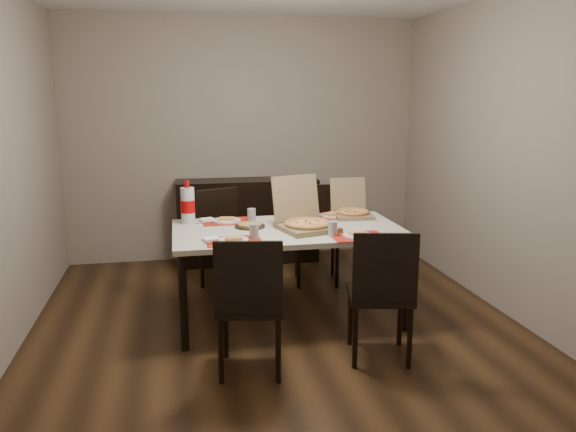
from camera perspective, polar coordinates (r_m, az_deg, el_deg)
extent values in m
cube|color=#3D2713|center=(4.54, -1.11, -11.06)|extent=(3.80, 4.00, 0.02)
cube|color=gray|center=(6.18, -4.52, 7.68)|extent=(3.80, 0.02, 2.60)
cube|color=gray|center=(4.30, -27.19, 4.38)|extent=(0.02, 4.00, 2.60)
cube|color=gray|center=(4.91, 21.43, 5.71)|extent=(0.02, 4.00, 2.60)
cube|color=black|center=(6.08, -4.12, -0.49)|extent=(1.50, 0.40, 0.90)
cube|color=beige|center=(4.45, 0.00, -1.51)|extent=(1.80, 1.00, 0.04)
cylinder|color=black|center=(4.06, -10.58, -8.65)|extent=(0.06, 0.06, 0.71)
cylinder|color=black|center=(4.40, 12.05, -7.06)|extent=(0.06, 0.06, 0.71)
cylinder|color=black|center=(4.89, -10.77, -5.01)|extent=(0.06, 0.06, 0.71)
cylinder|color=black|center=(5.17, 8.20, -3.96)|extent=(0.06, 0.06, 0.71)
cube|color=black|center=(3.69, -3.86, -9.04)|extent=(0.49, 0.49, 0.04)
cube|color=black|center=(3.43, -4.04, -6.29)|extent=(0.42, 0.10, 0.46)
cylinder|color=black|center=(3.63, -6.84, -13.51)|extent=(0.04, 0.04, 0.43)
cylinder|color=black|center=(3.62, -0.99, -13.54)|extent=(0.04, 0.04, 0.43)
cylinder|color=black|center=(3.96, -6.36, -11.25)|extent=(0.04, 0.04, 0.43)
cylinder|color=black|center=(3.94, -1.04, -11.26)|extent=(0.04, 0.04, 0.43)
cube|color=black|center=(3.92, 9.31, -7.90)|extent=(0.50, 0.50, 0.04)
cube|color=black|center=(3.66, 9.86, -5.24)|extent=(0.42, 0.12, 0.46)
cylinder|color=black|center=(3.82, 6.84, -12.18)|extent=(0.04, 0.04, 0.43)
cylinder|color=black|center=(3.87, 12.27, -12.03)|extent=(0.04, 0.04, 0.43)
cylinder|color=black|center=(4.15, 6.34, -10.13)|extent=(0.04, 0.04, 0.43)
cylinder|color=black|center=(4.19, 11.32, -10.03)|extent=(0.04, 0.04, 0.43)
cube|color=black|center=(5.19, -6.19, -2.77)|extent=(0.54, 0.54, 0.04)
cube|color=black|center=(5.30, -7.15, 0.30)|extent=(0.40, 0.18, 0.46)
cylinder|color=black|center=(5.48, -5.27, -4.47)|extent=(0.04, 0.04, 0.43)
cylinder|color=black|center=(5.34, -8.73, -5.03)|extent=(0.04, 0.04, 0.43)
cylinder|color=black|center=(5.18, -3.45, -5.46)|extent=(0.04, 0.04, 0.43)
cylinder|color=black|center=(5.02, -7.08, -6.09)|extent=(0.04, 0.04, 0.43)
cube|color=black|center=(5.38, 2.92, -2.16)|extent=(0.48, 0.48, 0.04)
cube|color=black|center=(5.51, 2.79, 0.85)|extent=(0.42, 0.10, 0.46)
cylinder|color=black|center=(5.64, 4.58, -4.00)|extent=(0.04, 0.04, 0.43)
cylinder|color=black|center=(5.61, 0.91, -4.04)|extent=(0.04, 0.04, 0.43)
cylinder|color=black|center=(5.29, 5.00, -5.09)|extent=(0.04, 0.04, 0.43)
cylinder|color=black|center=(5.26, 1.09, -5.14)|extent=(0.04, 0.04, 0.43)
cube|color=red|center=(4.07, -5.52, -2.54)|extent=(0.40, 0.30, 0.00)
cylinder|color=white|center=(4.07, -5.53, -2.43)|extent=(0.22, 0.22, 0.01)
cube|color=#FFE07F|center=(4.07, -5.53, -2.23)|extent=(0.12, 0.09, 0.02)
cylinder|color=#90949A|center=(4.12, -3.46, -1.57)|extent=(0.07, 0.07, 0.11)
cube|color=#B2B2B7|center=(4.02, -7.29, -2.77)|extent=(0.20, 0.04, 0.00)
cube|color=white|center=(4.10, -7.81, -2.34)|extent=(0.13, 0.13, 0.02)
cube|color=red|center=(4.22, 7.10, -2.05)|extent=(0.40, 0.30, 0.00)
cylinder|color=white|center=(4.22, 7.10, -1.94)|extent=(0.23, 0.23, 0.01)
cube|color=#FFE07F|center=(4.22, 7.10, -1.75)|extent=(0.13, 0.10, 0.02)
cylinder|color=#90949A|center=(4.21, 4.55, -1.30)|extent=(0.07, 0.07, 0.11)
cube|color=#B2B2B7|center=(4.30, 8.71, -1.82)|extent=(0.20, 0.04, 0.00)
cube|color=red|center=(4.70, -6.24, -0.55)|extent=(0.40, 0.30, 0.00)
cylinder|color=white|center=(4.70, -6.24, -0.45)|extent=(0.24, 0.24, 0.01)
cube|color=#FFE07F|center=(4.70, -6.25, -0.27)|extent=(0.13, 0.11, 0.02)
cylinder|color=#90949A|center=(4.68, -3.73, 0.09)|extent=(0.07, 0.07, 0.11)
cube|color=#B2B2B7|center=(4.66, -8.23, -0.71)|extent=(0.20, 0.04, 0.00)
cube|color=white|center=(4.73, -8.22, -0.38)|extent=(0.13, 0.13, 0.02)
cube|color=red|center=(4.89, 4.45, -0.03)|extent=(0.40, 0.30, 0.00)
cylinder|color=white|center=(4.88, 4.45, 0.06)|extent=(0.21, 0.21, 0.01)
cube|color=#FFE07F|center=(4.88, 4.45, 0.23)|extent=(0.14, 0.13, 0.02)
cylinder|color=#90949A|center=(4.77, 2.21, 0.34)|extent=(0.07, 0.07, 0.11)
cube|color=#B2B2B7|center=(4.92, 5.87, 0.02)|extent=(0.20, 0.04, 0.00)
cube|color=white|center=(4.44, 0.10, -1.16)|extent=(0.16, 0.15, 0.02)
cube|color=olive|center=(4.38, 2.00, -1.21)|extent=(0.50, 0.50, 0.04)
cube|color=olive|center=(4.51, 0.78, 1.84)|extent=(0.41, 0.19, 0.36)
cylinder|color=#FFE07F|center=(4.37, 2.00, -0.84)|extent=(0.42, 0.42, 0.02)
cube|color=olive|center=(4.88, 6.55, 0.07)|extent=(0.33, 0.33, 0.03)
cube|color=olive|center=(5.00, 6.11, 2.25)|extent=(0.32, 0.08, 0.29)
cylinder|color=#FFE07F|center=(4.87, 6.56, 0.36)|extent=(0.28, 0.28, 0.02)
cylinder|color=black|center=(4.49, -3.90, -1.05)|extent=(0.25, 0.25, 0.01)
cylinder|color=tan|center=(4.49, -3.90, -0.86)|extent=(0.19, 0.19, 0.02)
imported|color=white|center=(4.61, 0.89, -0.57)|extent=(0.17, 0.17, 0.03)
cylinder|color=silver|center=(4.67, -10.15, 1.06)|extent=(0.11, 0.11, 0.30)
cylinder|color=#A80707|center=(4.67, -10.14, 0.99)|extent=(0.12, 0.12, 0.10)
cylinder|color=#A80707|center=(4.64, -10.23, 3.20)|extent=(0.04, 0.04, 0.06)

